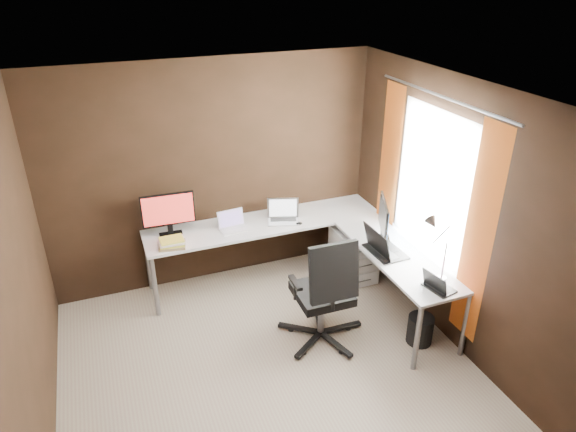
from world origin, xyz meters
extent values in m
cube|color=tan|center=(0.00, 0.00, 0.00)|extent=(3.60, 3.60, 0.00)
cube|color=white|center=(0.00, 0.00, 2.50)|extent=(3.60, 3.60, 0.00)
cube|color=black|center=(0.00, 1.80, 1.25)|extent=(3.60, 0.00, 2.50)
cube|color=black|center=(0.00, -1.80, 1.25)|extent=(3.60, 0.00, 2.50)
cube|color=black|center=(-1.80, 0.00, 1.25)|extent=(0.00, 3.60, 2.50)
cube|color=black|center=(1.80, 0.00, 1.25)|extent=(0.00, 3.60, 2.50)
cube|color=white|center=(1.79, 0.35, 1.45)|extent=(0.00, 1.00, 1.30)
cube|color=#BD5616|center=(1.75, -0.38, 1.25)|extent=(0.01, 0.35, 2.00)
cube|color=#BD5616|center=(1.75, 1.07, 1.25)|extent=(0.01, 0.35, 2.00)
cylinder|color=slate|center=(1.75, 0.35, 2.28)|extent=(0.02, 1.90, 0.02)
cube|color=white|center=(0.48, 1.50, 0.71)|extent=(2.65, 0.60, 0.03)
cube|color=white|center=(1.50, 0.38, 0.71)|extent=(0.60, 1.65, 0.03)
cylinder|color=slate|center=(-0.81, 1.24, 0.35)|extent=(0.05, 0.05, 0.70)
cylinder|color=slate|center=(-0.81, 1.76, 0.35)|extent=(0.05, 0.05, 0.70)
cylinder|color=slate|center=(1.24, -0.41, 0.35)|extent=(0.05, 0.05, 0.70)
cylinder|color=slate|center=(1.76, -0.41, 0.35)|extent=(0.05, 0.05, 0.70)
cylinder|color=slate|center=(1.76, 1.76, 0.35)|extent=(0.05, 0.05, 0.70)
cube|color=white|center=(1.43, 1.15, 0.30)|extent=(0.42, 0.50, 0.60)
cube|color=black|center=(-0.55, 1.56, 0.74)|extent=(0.25, 0.16, 0.01)
cube|color=black|center=(-0.55, 1.58, 0.80)|extent=(0.06, 0.04, 0.11)
cube|color=black|center=(-0.55, 1.58, 1.03)|extent=(0.55, 0.05, 0.35)
cube|color=red|center=(-0.55, 1.57, 1.03)|extent=(0.52, 0.03, 0.32)
cube|color=black|center=(1.49, 0.67, 0.74)|extent=(0.20, 0.24, 0.01)
cube|color=black|center=(1.48, 0.68, 0.79)|extent=(0.04, 0.05, 0.09)
cube|color=black|center=(1.48, 0.68, 1.01)|extent=(0.25, 0.50, 0.34)
cube|color=blue|center=(1.49, 0.67, 1.01)|extent=(0.21, 0.47, 0.31)
cube|color=white|center=(0.10, 1.45, 0.74)|extent=(0.31, 0.23, 0.02)
cube|color=white|center=(0.10, 1.53, 0.84)|extent=(0.30, 0.08, 0.18)
cube|color=slate|center=(0.10, 1.52, 0.84)|extent=(0.26, 0.07, 0.16)
cube|color=silver|center=(0.67, 1.44, 0.74)|extent=(0.41, 0.34, 0.02)
cube|color=silver|center=(0.70, 1.53, 0.85)|extent=(0.35, 0.17, 0.22)
cube|color=silver|center=(0.70, 1.52, 0.85)|extent=(0.31, 0.15, 0.19)
cube|color=black|center=(1.39, 0.44, 0.74)|extent=(0.31, 0.44, 0.02)
cube|color=black|center=(1.27, 0.44, 0.88)|extent=(0.09, 0.43, 0.27)
cube|color=#192D3E|center=(1.28, 0.44, 0.88)|extent=(0.08, 0.38, 0.23)
cube|color=black|center=(1.50, -0.28, 0.74)|extent=(0.24, 0.30, 0.02)
cube|color=black|center=(1.43, -0.29, 0.83)|extent=(0.10, 0.27, 0.17)
cube|color=#BD4682|center=(1.44, -0.29, 0.83)|extent=(0.09, 0.24, 0.14)
cube|color=#937C4F|center=(-0.58, 1.33, 0.74)|extent=(0.30, 0.26, 0.03)
cube|color=#D8DA42|center=(-0.58, 1.33, 0.77)|extent=(0.26, 0.22, 0.02)
cube|color=silver|center=(-0.58, 1.33, 0.79)|extent=(0.26, 0.21, 0.02)
cube|color=#D8DA42|center=(-0.58, 1.33, 0.81)|extent=(0.24, 0.19, 0.02)
ellipsoid|color=black|center=(-0.52, 1.30, 0.75)|extent=(0.10, 0.08, 0.04)
ellipsoid|color=black|center=(0.81, 1.30, 0.74)|extent=(0.09, 0.07, 0.03)
cylinder|color=slate|center=(1.56, -0.22, 0.76)|extent=(0.09, 0.09, 0.07)
cylinder|color=slate|center=(1.56, -0.22, 0.98)|extent=(0.02, 0.02, 0.36)
cylinder|color=slate|center=(1.51, -0.19, 1.22)|extent=(0.02, 0.19, 0.27)
cone|color=slate|center=(1.46, -0.12, 1.31)|extent=(0.11, 0.14, 0.15)
cylinder|color=slate|center=(0.64, 0.31, 0.27)|extent=(0.07, 0.07, 0.41)
cube|color=black|center=(0.64, 0.31, 0.51)|extent=(0.51, 0.51, 0.09)
cube|color=black|center=(0.63, 0.07, 0.89)|extent=(0.46, 0.14, 0.55)
cylinder|color=black|center=(1.50, -0.11, 0.14)|extent=(0.30, 0.30, 0.29)
camera|label=1|loc=(-1.12, -3.32, 3.36)|focal=32.00mm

